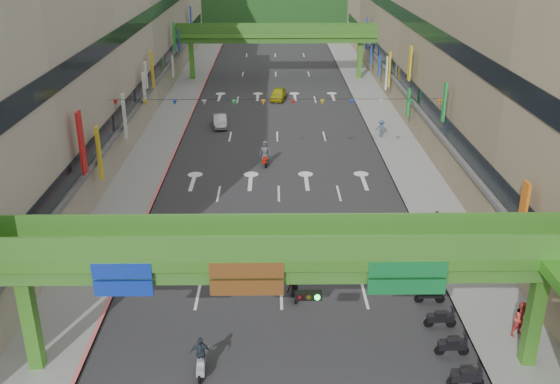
% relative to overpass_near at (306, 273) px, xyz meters
% --- Properties ---
extents(road_slab, '(18.00, 140.00, 0.02)m').
position_rel_overpass_near_xyz_m(road_slab, '(-0.93, 44.62, -5.20)').
color(road_slab, '#28282B').
rests_on(road_slab, ground).
extents(sidewalk_left, '(4.00, 140.00, 0.15)m').
position_rel_overpass_near_xyz_m(sidewalk_left, '(-11.93, 44.62, -5.13)').
color(sidewalk_left, gray).
rests_on(sidewalk_left, ground).
extents(sidewalk_right, '(4.00, 140.00, 0.15)m').
position_rel_overpass_near_xyz_m(sidewalk_right, '(10.07, 44.62, -5.13)').
color(sidewalk_right, gray).
rests_on(sidewalk_right, ground).
extents(curb_left, '(0.20, 140.00, 0.18)m').
position_rel_overpass_near_xyz_m(curb_left, '(-10.03, 44.62, -5.12)').
color(curb_left, '#CC5959').
rests_on(curb_left, ground).
extents(curb_right, '(0.20, 140.00, 0.18)m').
position_rel_overpass_near_xyz_m(curb_right, '(8.17, 44.62, -5.12)').
color(curb_right, gray).
rests_on(curb_right, ground).
extents(building_row_left, '(12.80, 95.00, 19.00)m').
position_rel_overpass_near_xyz_m(building_row_left, '(-19.86, 44.62, 4.25)').
color(building_row_left, '#9E937F').
rests_on(building_row_left, ground).
extents(building_row_right, '(12.80, 95.00, 19.00)m').
position_rel_overpass_near_xyz_m(building_row_right, '(18.00, 44.62, 4.25)').
color(building_row_right, gray).
rests_on(building_row_right, ground).
extents(overpass_near, '(28.00, 12.27, 7.10)m').
position_rel_overpass_near_xyz_m(overpass_near, '(0.00, 0.00, 0.00)').
color(overpass_near, '#4C9E2D').
rests_on(overpass_near, ground).
extents(overpass_far, '(28.00, 2.20, 7.10)m').
position_rel_overpass_near_xyz_m(overpass_far, '(-0.93, 59.62, 0.20)').
color(overpass_far, '#4C9E2D').
rests_on(overpass_far, ground).
extents(hill_left, '(168.00, 140.00, 112.00)m').
position_rel_overpass_near_xyz_m(hill_left, '(-15.93, 154.62, -5.21)').
color(hill_left, '#1C4419').
rests_on(hill_left, ground).
extents(bunting_string, '(26.00, 0.36, 0.47)m').
position_rel_overpass_near_xyz_m(bunting_string, '(-0.93, 24.62, 0.75)').
color(bunting_string, black).
rests_on(bunting_string, ground).
extents(scooter_rider_mid, '(0.93, 1.60, 2.21)m').
position_rel_overpass_near_xyz_m(scooter_rider_mid, '(-0.22, 6.30, -4.05)').
color(scooter_rider_mid, black).
rests_on(scooter_rider_mid, ground).
extents(scooter_rider_left, '(0.96, 1.60, 1.96)m').
position_rel_overpass_near_xyz_m(scooter_rider_left, '(-4.56, 0.08, -4.23)').
color(scooter_rider_left, '#999BA3').
rests_on(scooter_rider_left, ground).
extents(scooter_rider_far, '(0.94, 1.60, 2.17)m').
position_rel_overpass_near_xyz_m(scooter_rider_far, '(-2.00, 26.66, -4.10)').
color(scooter_rider_far, '#8D1302').
rests_on(scooter_rider_far, ground).
extents(parked_scooter_row, '(1.60, 11.55, 1.08)m').
position_rel_overpass_near_xyz_m(parked_scooter_row, '(6.87, 4.62, -4.68)').
color(parked_scooter_row, black).
rests_on(parked_scooter_row, ground).
extents(car_silver, '(1.70, 3.82, 1.22)m').
position_rel_overpass_near_xyz_m(car_silver, '(-6.64, 37.93, -4.60)').
color(car_silver, '#A4A6AB').
rests_on(car_silver, ground).
extents(car_yellow, '(2.16, 4.17, 1.36)m').
position_rel_overpass_near_xyz_m(car_yellow, '(-0.71, 48.67, -4.53)').
color(car_yellow, gold).
rests_on(car_yellow, ground).
extents(pedestrian_red, '(1.07, 0.95, 1.81)m').
position_rel_overpass_near_xyz_m(pedestrian_red, '(10.49, 2.62, -4.30)').
color(pedestrian_red, '#C73B33').
rests_on(pedestrian_red, ground).
extents(pedestrian_dark, '(1.18, 0.77, 1.87)m').
position_rel_overpass_near_xyz_m(pedestrian_dark, '(8.87, 12.97, -4.27)').
color(pedestrian_dark, '#21232A').
rests_on(pedestrian_dark, ground).
extents(pedestrian_blue, '(0.81, 0.58, 1.59)m').
position_rel_overpass_near_xyz_m(pedestrian_blue, '(8.87, 34.10, -4.41)').
color(pedestrian_blue, '#334862').
rests_on(pedestrian_blue, ground).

